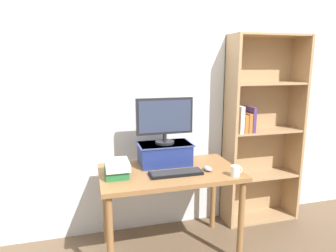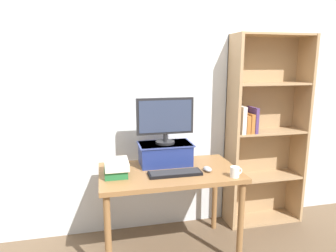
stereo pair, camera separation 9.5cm
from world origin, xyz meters
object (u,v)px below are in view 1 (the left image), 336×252
computer_monitor (165,118)px  computer_mouse (208,168)px  coffee_mug (235,171)px  bookshelf_unit (260,130)px  riser_box (165,153)px  desk (170,181)px  book_stack (117,168)px  keyboard (176,173)px

computer_monitor → computer_mouse: 0.55m
coffee_mug → bookshelf_unit: bearing=46.1°
bookshelf_unit → computer_monitor: bearing=-169.7°
computer_monitor → coffee_mug: 0.72m
bookshelf_unit → coffee_mug: (-0.58, -0.61, -0.16)m
bookshelf_unit → riser_box: (-1.04, -0.19, -0.11)m
desk → coffee_mug: (0.46, -0.25, 0.14)m
bookshelf_unit → book_stack: bearing=-166.1°
riser_box → coffee_mug: 0.62m
computer_monitor → bookshelf_unit: bearing=10.3°
bookshelf_unit → book_stack: bookshelf_unit is taller
book_stack → coffee_mug: bearing=-15.1°
desk → coffee_mug: 0.54m
bookshelf_unit → computer_monitor: size_ratio=3.84×
desk → computer_mouse: (0.30, -0.08, 0.11)m
bookshelf_unit → keyboard: (-1.03, -0.46, -0.19)m
riser_box → desk: bearing=-91.0°
riser_box → computer_monitor: 0.31m
computer_mouse → coffee_mug: size_ratio=1.06×
computer_mouse → book_stack: (-0.73, 0.07, 0.04)m
keyboard → book_stack: (-0.45, 0.09, 0.05)m
keyboard → computer_mouse: 0.28m
riser_box → coffee_mug: riser_box is taller
bookshelf_unit → computer_mouse: bearing=-149.6°
bookshelf_unit → coffee_mug: 0.86m
keyboard → computer_mouse: size_ratio=4.06×
bookshelf_unit → book_stack: 1.53m
computer_mouse → riser_box: bearing=139.8°
book_stack → coffee_mug: (0.89, -0.24, -0.02)m
computer_mouse → bookshelf_unit: bearing=30.4°
computer_monitor → computer_mouse: (0.30, -0.25, -0.39)m
computer_monitor → desk: bearing=-91.1°
desk → computer_monitor: (0.00, 0.16, 0.50)m
riser_box → computer_monitor: bearing=-90.0°
riser_box → keyboard: riser_box is taller
computer_monitor → keyboard: 0.48m
desk → book_stack: size_ratio=4.43×
computer_mouse → coffee_mug: (0.16, -0.17, 0.02)m
bookshelf_unit → computer_monitor: (-1.04, -0.19, 0.20)m
riser_box → computer_mouse: riser_box is taller
bookshelf_unit → coffee_mug: bookshelf_unit is taller
desk → computer_monitor: 0.53m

